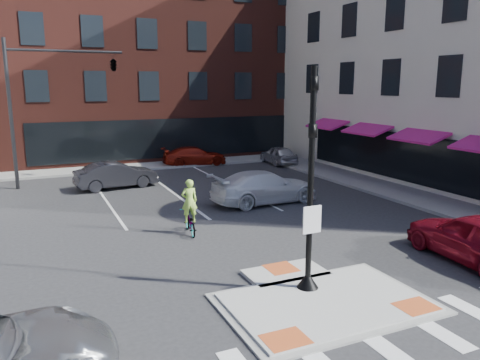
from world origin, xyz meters
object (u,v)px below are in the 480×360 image
bg_car_silver (279,155)px  cyclist (190,215)px  bg_car_red (195,156)px  white_pickup (265,187)px  bg_car_dark (116,175)px  red_sedan (477,238)px

bg_car_silver → cyclist: (-10.85, -12.62, 0.06)m
bg_car_red → cyclist: (-5.21, -14.67, 0.07)m
white_pickup → cyclist: cyclist is taller
bg_car_dark → bg_car_red: bearing=-56.8°
white_pickup → bg_car_dark: bearing=40.4°
red_sedan → white_pickup: (-2.59, 9.74, -0.05)m
bg_car_silver → bg_car_red: bearing=-16.1°
white_pickup → bg_car_dark: size_ratio=1.21×
white_pickup → red_sedan: bearing=-168.3°
red_sedan → cyclist: 9.95m
red_sedan → white_pickup: size_ratio=0.91×
bg_car_red → cyclist: 15.56m
bg_car_silver → bg_car_red: 6.01m
bg_car_red → bg_car_dark: bearing=134.7°
white_pickup → bg_car_red: 11.57m
cyclist → bg_car_silver: bearing=-124.0°
white_pickup → bg_car_silver: size_ratio=1.39×
bg_car_dark → bg_car_silver: size_ratio=1.15×
bg_car_silver → cyclist: bearing=53.1°
cyclist → red_sedan: bearing=144.9°
bg_car_dark → bg_car_silver: bg_car_dark is taller
red_sedan → cyclist: cyclist is taller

